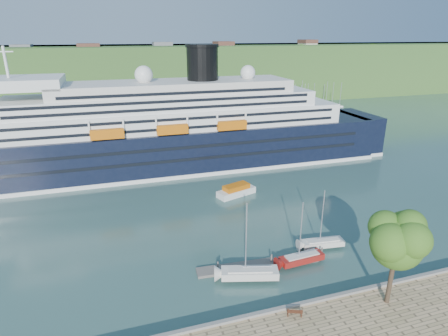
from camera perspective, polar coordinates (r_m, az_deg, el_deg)
ground at (r=44.01m, az=9.43°, el=-21.16°), size 400.00×400.00×0.00m
far_hillside at (r=175.69m, az=-12.72°, el=13.84°), size 400.00×50.00×24.00m
quay_coping at (r=43.14m, az=9.64°, el=-20.17°), size 220.00×0.50×0.30m
cruise_ship at (r=82.47m, az=-11.77°, el=8.66°), size 119.28×18.93×26.74m
park_bench at (r=42.16m, az=10.72°, el=-20.68°), size 1.79×1.26×1.06m
promenade_tree at (r=43.76m, az=24.60°, el=-11.98°), size 7.16×7.16×11.86m
floating_pontoon at (r=50.75m, az=5.23°, el=-14.46°), size 16.35×3.23×0.36m
sailboat_white_near at (r=45.52m, az=4.05°, el=-11.61°), size 8.01×4.21×9.97m
sailboat_red at (r=49.79m, az=12.03°, el=-10.00°), size 6.76×2.27×8.60m
sailboat_white_far at (r=53.96m, az=15.12°, el=-7.87°), size 6.76×2.62×8.51m
tender_launch at (r=70.37m, az=1.88°, el=-3.35°), size 8.02×4.80×2.10m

